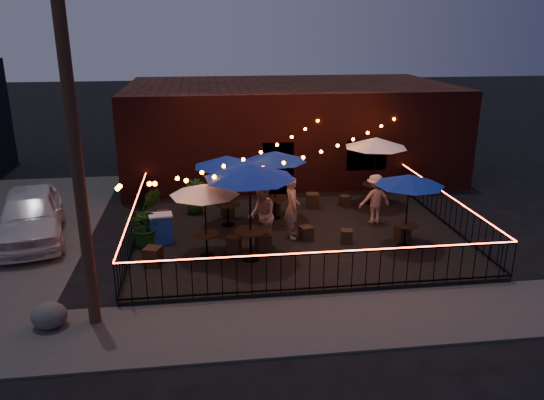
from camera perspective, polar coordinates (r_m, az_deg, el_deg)
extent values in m
plane|color=black|center=(15.25, 3.86, -6.65)|extent=(110.00, 110.00, 0.00)
cube|color=black|center=(17.02, 2.57, -3.63)|extent=(10.00, 8.00, 0.15)
cube|color=#3A3735|center=(12.44, 6.83, -12.77)|extent=(18.00, 2.50, 0.05)
cube|color=#37130F|center=(24.26, 1.70, 7.73)|extent=(14.00, 8.00, 4.00)
cube|color=black|center=(20.57, 0.63, 3.26)|extent=(1.20, 0.24, 2.20)
cube|color=black|center=(21.21, 10.07, 4.83)|extent=(1.60, 0.24, 1.20)
cylinder|color=#3C2518|center=(11.51, -20.40, 5.04)|extent=(0.26, 0.26, 8.00)
cube|color=black|center=(13.39, 5.55, -9.31)|extent=(10.00, 0.04, 0.04)
cube|color=black|center=(13.00, 5.68, -5.71)|extent=(10.00, 0.04, 0.04)
cube|color=#FF4425|center=(12.98, 5.68, -5.59)|extent=(10.00, 0.03, 0.02)
cube|color=black|center=(16.88, -14.43, -3.85)|extent=(0.04, 8.00, 0.04)
cube|color=black|center=(16.56, -14.68, -0.89)|extent=(0.04, 8.00, 0.04)
cube|color=#FF4425|center=(16.55, -14.69, -0.79)|extent=(0.03, 8.00, 0.02)
cube|color=black|center=(18.46, 18.06, -2.26)|extent=(0.04, 8.00, 0.04)
cube|color=black|center=(18.18, 18.34, 0.46)|extent=(0.04, 8.00, 0.04)
cube|color=#FF4425|center=(18.17, 18.34, 0.55)|extent=(0.03, 8.00, 0.02)
cylinder|color=black|center=(15.36, -6.99, -5.89)|extent=(0.39, 0.39, 0.03)
cylinder|color=black|center=(15.24, -7.04, -4.82)|extent=(0.05, 0.05, 0.63)
cylinder|color=black|center=(15.11, -7.09, -3.68)|extent=(0.71, 0.71, 0.04)
cylinder|color=black|center=(14.97, -7.14, -2.24)|extent=(0.04, 0.04, 2.12)
cone|color=silver|center=(14.67, -7.29, 1.15)|extent=(2.12, 2.12, 0.31)
cylinder|color=black|center=(17.57, -4.72, -2.65)|extent=(0.43, 0.43, 0.03)
cylinder|color=black|center=(17.45, -4.75, -1.60)|extent=(0.06, 0.06, 0.70)
cylinder|color=black|center=(17.33, -4.78, -0.48)|extent=(0.78, 0.78, 0.04)
cylinder|color=black|center=(17.19, -4.82, 0.93)|extent=(0.04, 0.04, 2.33)
cone|color=navy|center=(16.92, -4.91, 4.22)|extent=(2.77, 2.77, 0.34)
cylinder|color=black|center=(15.04, -2.29, -6.30)|extent=(0.50, 0.50, 0.03)
cylinder|color=black|center=(14.87, -2.31, -4.88)|extent=(0.07, 0.07, 0.82)
cylinder|color=black|center=(14.71, -2.33, -3.36)|extent=(0.91, 0.91, 0.05)
cylinder|color=black|center=(14.53, -2.36, -1.44)|extent=(0.05, 0.05, 2.74)
cone|color=navy|center=(14.17, -2.42, 3.13)|extent=(3.12, 3.12, 0.40)
cylinder|color=black|center=(18.17, 0.30, -1.88)|extent=(0.42, 0.42, 0.03)
cylinder|color=black|center=(18.05, 0.30, -0.86)|extent=(0.06, 0.06, 0.69)
cylinder|color=black|center=(17.94, 0.30, 0.22)|extent=(0.77, 0.77, 0.04)
cylinder|color=black|center=(17.81, 0.30, 1.57)|extent=(0.04, 0.04, 2.31)
cone|color=navy|center=(17.55, 0.31, 4.74)|extent=(2.63, 2.63, 0.34)
cylinder|color=black|center=(16.36, 14.02, -4.78)|extent=(0.40, 0.40, 0.03)
cylinder|color=black|center=(16.24, 14.10, -3.73)|extent=(0.05, 0.05, 0.66)
cylinder|color=black|center=(16.12, 14.20, -2.61)|extent=(0.73, 0.73, 0.04)
cylinder|color=black|center=(15.98, 14.31, -1.20)|extent=(0.04, 0.04, 2.19)
cone|color=navy|center=(15.69, 14.58, 2.11)|extent=(2.39, 2.39, 0.32)
cylinder|color=black|center=(19.94, 10.73, -0.35)|extent=(0.45, 0.45, 0.03)
cylinder|color=black|center=(19.83, 10.79, 0.65)|extent=(0.06, 0.06, 0.74)
cylinder|color=black|center=(19.72, 10.85, 1.70)|extent=(0.82, 0.82, 0.04)
cylinder|color=black|center=(19.60, 10.94, 3.02)|extent=(0.05, 0.05, 2.46)
cone|color=silver|center=(19.35, 11.13, 6.10)|extent=(2.60, 2.60, 0.36)
cube|color=black|center=(14.96, -12.68, -5.90)|extent=(0.55, 0.55, 0.51)
cube|color=black|center=(15.49, -4.13, -4.73)|extent=(0.48, 0.48, 0.46)
cube|color=black|center=(17.87, -11.64, -1.87)|extent=(0.43, 0.43, 0.46)
cube|color=black|center=(18.30, -4.80, -1.02)|extent=(0.48, 0.48, 0.49)
cube|color=black|center=(15.57, -0.97, -4.51)|extent=(0.48, 0.48, 0.48)
cube|color=black|center=(16.31, 3.67, -3.57)|extent=(0.44, 0.44, 0.42)
cube|color=black|center=(18.55, 0.37, -0.84)|extent=(0.42, 0.42, 0.40)
cube|color=black|center=(19.19, 4.36, -0.05)|extent=(0.50, 0.50, 0.52)
cube|color=black|center=(16.23, 8.01, -3.87)|extent=(0.40, 0.40, 0.40)
cube|color=black|center=(16.87, 13.87, -3.28)|extent=(0.45, 0.45, 0.45)
cube|color=black|center=(19.44, 7.85, -0.11)|extent=(0.44, 0.44, 0.40)
cube|color=black|center=(19.84, 11.87, 0.08)|extent=(0.44, 0.44, 0.43)
imported|color=tan|center=(16.22, 2.17, -0.82)|extent=(0.47, 0.71, 1.94)
imported|color=tan|center=(15.44, -1.12, -1.71)|extent=(0.77, 0.98, 1.98)
imported|color=beige|center=(17.80, 11.01, 0.12)|extent=(1.14, 0.75, 1.65)
imported|color=#0F3A0B|center=(16.16, -13.37, -2.74)|extent=(1.38, 1.30, 1.22)
imported|color=#144011|center=(16.98, -13.12, -1.16)|extent=(0.96, 0.84, 1.51)
imported|color=#113413|center=(18.63, -8.34, 0.36)|extent=(0.83, 0.83, 1.21)
cube|color=#1740AD|center=(16.32, -11.82, -3.09)|extent=(0.70, 0.54, 0.86)
cube|color=silver|center=(16.17, -11.92, -1.60)|extent=(0.75, 0.59, 0.05)
ellipsoid|color=#454540|center=(12.92, -22.84, -11.39)|extent=(1.03, 0.96, 0.65)
imported|color=silver|center=(18.14, -24.57, -1.48)|extent=(2.92, 5.03, 1.61)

